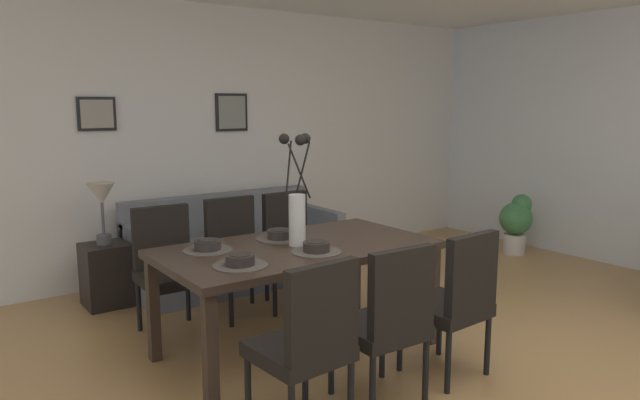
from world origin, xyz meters
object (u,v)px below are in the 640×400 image
sofa (234,252)px  potted_plant (516,221)px  bowl_far_left (316,246)px  centerpiece_vase (297,203)px  dining_chair_far_left (388,317)px  bowl_near_left (240,259)px  framed_picture_left (97,114)px  bowl_near_right (208,244)px  dining_chair_far_right (237,250)px  dining_chair_mid_right (293,242)px  side_table (106,275)px  dining_chair_near_right (167,263)px  table_lamp (102,200)px  dining_table (297,256)px  dining_chair_mid_left (455,297)px  dining_chair_near_left (308,338)px  framed_picture_center (232,112)px  bowl_far_right (280,233)px

sofa → potted_plant: sofa is taller
bowl_far_left → centerpiece_vase: bearing=89.8°
dining_chair_far_left → bowl_near_left: 0.90m
framed_picture_left → sofa: bearing=-24.7°
bowl_near_left → bowl_near_right: (0.00, 0.44, 0.00)m
dining_chair_far_right → centerpiece_vase: 1.06m
dining_chair_mid_right → side_table: bearing=149.3°
dining_chair_near_right → table_lamp: table_lamp is taller
centerpiece_vase → table_lamp: size_ratio=1.44×
dining_chair_far_left → framed_picture_left: (-0.66, 3.05, 1.06)m
dining_table → bowl_near_right: 0.59m
centerpiece_vase → table_lamp: bearing=114.7°
potted_plant → dining_table: bearing=-167.2°
dining_table → dining_chair_mid_left: 1.05m
dining_chair_far_right → centerpiece_vase: (-0.03, -0.92, 0.51)m
dining_chair_near_right → bowl_far_left: (0.57, -1.09, 0.27)m
dining_chair_near_left → dining_chair_mid_right: bearing=59.2°
sofa → side_table: (-1.18, 0.01, -0.02)m
side_table → dining_chair_far_left: bearing=-73.0°
bowl_near_right → dining_chair_near_right: bearing=92.3°
bowl_near_left → bowl_near_right: 0.44m
bowl_near_right → dining_chair_far_left: bearing=-63.5°
dining_chair_mid_right → bowl_near_left: 1.59m
dining_chair_near_right → table_lamp: bearing=104.5°
dining_chair_far_right → framed_picture_center: (0.62, 1.24, 1.06)m
bowl_near_right → dining_chair_mid_right: bearing=32.3°
dining_chair_near_left → potted_plant: dining_chair_near_left is taller
bowl_far_left → sofa: (0.40, 1.90, -0.50)m
framed_picture_center → potted_plant: framed_picture_center is taller
dining_chair_far_left → framed_picture_left: 3.30m
dining_chair_mid_left → bowl_near_right: bearing=135.3°
bowl_far_right → potted_plant: 3.49m
bowl_near_right → framed_picture_left: 2.11m
potted_plant → table_lamp: bearing=167.6°
centerpiece_vase → bowl_near_right: (-0.54, 0.22, -0.24)m
dining_chair_mid_left → framed_picture_left: 3.44m
framed_picture_left → bowl_far_left: bearing=-74.7°
bowl_far_left → framed_picture_center: bearing=74.7°
dining_chair_mid_left → potted_plant: dining_chair_mid_left is taller
side_table → framed_picture_center: 2.00m
dining_table → framed_picture_center: (0.65, 2.17, 0.91)m
sofa → side_table: sofa is taller
dining_chair_far_right → dining_table: bearing=-91.9°
dining_chair_near_right → dining_chair_mid_left: (1.13, -1.74, 0.00)m
bowl_far_left → side_table: size_ratio=0.33×
centerpiece_vase → dining_chair_far_left: bearing=-89.4°
framed_picture_left → bowl_far_right: bearing=-71.5°
side_table → centerpiece_vase: bearing=-65.3°
bowl_near_right → potted_plant: size_ratio=0.25×
dining_table → bowl_near_left: bearing=-157.9°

